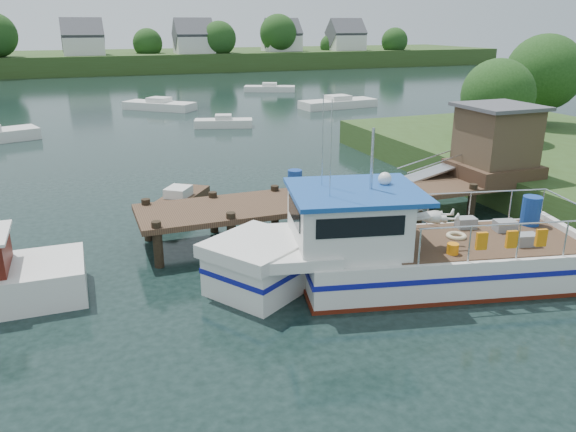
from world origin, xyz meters
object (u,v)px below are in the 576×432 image
object	(u,v)px
moored_far	(270,88)
moored_d	(159,105)
lobster_boat	(393,252)
moored_rowboat	(179,203)
dock	(445,162)
moored_b	(224,123)
moored_c	(338,103)

from	to	relation	value
moored_far	moored_d	xyz separation A→B (m)	(-14.34, -10.17, 0.05)
lobster_boat	moored_rowboat	bearing A→B (deg)	130.34
dock	moored_d	bearing A→B (deg)	100.81
moored_rowboat	moored_far	distance (m)	44.39
dock	moored_b	world-z (taller)	dock
moored_b	moored_c	size ratio (longest dim) A/B	0.61
lobster_boat	moored_b	xyz separation A→B (m)	(2.08, 28.61, -0.69)
moored_far	moored_b	size ratio (longest dim) A/B	1.33
lobster_boat	moored_d	xyz separation A→B (m)	(-1.16, 39.68, -0.63)
moored_rowboat	moored_b	size ratio (longest dim) A/B	0.82
moored_rowboat	moored_d	bearing A→B (deg)	58.68
dock	moored_far	xyz separation A→B (m)	(7.74, 44.72, -1.87)
lobster_boat	moored_c	world-z (taller)	lobster_boat
lobster_boat	moored_d	bearing A→B (deg)	104.22
moored_c	lobster_boat	bearing A→B (deg)	-109.12
lobster_boat	moored_c	distance (m)	38.06
lobster_boat	moored_far	world-z (taller)	lobster_boat
moored_rowboat	moored_b	distance (m)	20.53
moored_c	moored_d	xyz separation A→B (m)	(-16.10, 4.67, -0.01)
moored_rowboat	moored_far	size ratio (longest dim) A/B	0.61
moored_rowboat	moored_d	world-z (taller)	moored_d
lobster_boat	moored_c	xyz separation A→B (m)	(14.94, 35.01, -0.62)
dock	moored_b	size ratio (longest dim) A/B	3.57
lobster_boat	moored_far	bearing A→B (deg)	87.74
moored_rowboat	moored_b	world-z (taller)	moored_rowboat
lobster_boat	moored_c	size ratio (longest dim) A/B	1.58
dock	moored_rowboat	bearing A→B (deg)	157.97
moored_far	moored_b	bearing A→B (deg)	-110.11
dock	lobster_boat	bearing A→B (deg)	-136.70
moored_rowboat	moored_b	bearing A→B (deg)	45.82
dock	lobster_boat	distance (m)	7.56
lobster_boat	moored_d	distance (m)	39.70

